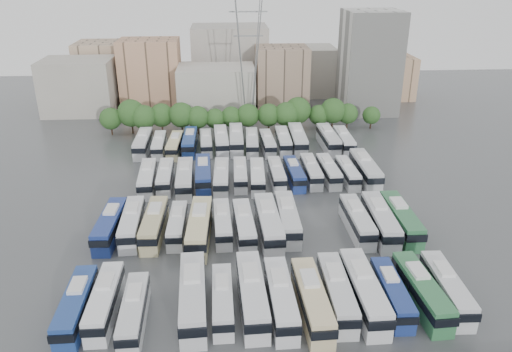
{
  "coord_description": "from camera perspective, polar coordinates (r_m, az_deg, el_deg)",
  "views": [
    {
      "loc": [
        -4.35,
        -70.57,
        37.32
      ],
      "look_at": [
        1.01,
        8.61,
        3.0
      ],
      "focal_mm": 35.0,
      "sensor_mm": 36.0,
      "label": 1
    }
  ],
  "objects": [
    {
      "name": "bus_r0_s11",
      "position": [
        61.82,
        15.25,
        -12.74
      ],
      "size": [
        2.63,
        11.2,
        3.5
      ],
      "rotation": [
        0.0,
        0.0,
        -0.02
      ],
      "color": "navy",
      "rests_on": "ground"
    },
    {
      "name": "bus_r1_s8",
      "position": [
        74.89,
        3.62,
        -4.83
      ],
      "size": [
        2.91,
        12.81,
        4.01
      ],
      "rotation": [
        0.0,
        0.0,
        -0.01
      ],
      "color": "silver",
      "rests_on": "ground"
    },
    {
      "name": "bus_r3_s3",
      "position": [
        107.41,
        -7.57,
        3.91
      ],
      "size": [
        2.84,
        12.27,
        3.84
      ],
      "rotation": [
        0.0,
        0.0,
        -0.01
      ],
      "color": "navy",
      "rests_on": "ground"
    },
    {
      "name": "apartment_tower",
      "position": [
        136.36,
        12.84,
        12.55
      ],
      "size": [
        14.0,
        14.0,
        26.0
      ],
      "primitive_type": "cube",
      "color": "silver",
      "rests_on": "ground"
    },
    {
      "name": "bus_r3_s10",
      "position": [
        107.94,
        4.78,
        4.24
      ],
      "size": [
        3.24,
        13.53,
        4.23
      ],
      "rotation": [
        0.0,
        0.0,
        -0.02
      ],
      "color": "silver",
      "rests_on": "ground"
    },
    {
      "name": "bus_r3_s4",
      "position": [
        107.25,
        -5.72,
        3.86
      ],
      "size": [
        2.88,
        11.03,
        3.43
      ],
      "rotation": [
        0.0,
        0.0,
        0.05
      ],
      "color": "silver",
      "rests_on": "ground"
    },
    {
      "name": "bus_r0_s4",
      "position": [
        59.03,
        -7.23,
        -13.46
      ],
      "size": [
        3.61,
        13.78,
        4.28
      ],
      "rotation": [
        0.0,
        0.0,
        0.05
      ],
      "color": "silver",
      "rests_on": "ground"
    },
    {
      "name": "bus_r0_s6",
      "position": [
        59.03,
        -0.45,
        -13.31
      ],
      "size": [
        3.35,
        13.38,
        4.17
      ],
      "rotation": [
        0.0,
        0.0,
        0.03
      ],
      "color": "silver",
      "rests_on": "ground"
    },
    {
      "name": "bus_r0_s8",
      "position": [
        58.57,
        6.39,
        -13.89
      ],
      "size": [
        3.22,
        12.97,
        4.04
      ],
      "rotation": [
        0.0,
        0.0,
        0.03
      ],
      "color": "beige",
      "rests_on": "ground"
    },
    {
      "name": "bus_r0_s12",
      "position": [
        62.72,
        18.37,
        -12.35
      ],
      "size": [
        3.34,
        12.65,
        3.93
      ],
      "rotation": [
        0.0,
        0.0,
        0.05
      ],
      "color": "#2F6E41",
      "rests_on": "ground"
    },
    {
      "name": "bus_r0_s13",
      "position": [
        64.32,
        20.96,
        -11.87
      ],
      "size": [
        2.99,
        12.05,
        3.76
      ],
      "rotation": [
        0.0,
        0.0,
        -0.03
      ],
      "color": "silver",
      "rests_on": "ground"
    },
    {
      "name": "bus_r0_s9",
      "position": [
        60.22,
        9.22,
        -12.96
      ],
      "size": [
        2.91,
        12.57,
        3.93
      ],
      "rotation": [
        0.0,
        0.0,
        -0.01
      ],
      "color": "silver",
      "rests_on": "ground"
    },
    {
      "name": "bus_r2_s5",
      "position": [
        89.22,
        -3.97,
        -0.1
      ],
      "size": [
        2.92,
        12.04,
        3.76
      ],
      "rotation": [
        0.0,
        0.0,
        -0.03
      ],
      "color": "silver",
      "rests_on": "ground"
    },
    {
      "name": "bus_r1_s2",
      "position": [
        74.86,
        -11.55,
        -5.35
      ],
      "size": [
        3.12,
        12.6,
        3.93
      ],
      "rotation": [
        0.0,
        0.0,
        -0.03
      ],
      "color": "tan",
      "rests_on": "ground"
    },
    {
      "name": "bus_r1_s0",
      "position": [
        76.12,
        -16.33,
        -5.37
      ],
      "size": [
        3.17,
        12.49,
        3.89
      ],
      "rotation": [
        0.0,
        0.0,
        -0.04
      ],
      "color": "navy",
      "rests_on": "ground"
    },
    {
      "name": "bus_r2_s4",
      "position": [
        90.56,
        -6.05,
        0.26
      ],
      "size": [
        3.17,
        12.75,
        3.98
      ],
      "rotation": [
        0.0,
        0.0,
        0.03
      ],
      "color": "navy",
      "rests_on": "ground"
    },
    {
      "name": "bus_r1_s12",
      "position": [
        76.19,
        14.01,
        -4.94
      ],
      "size": [
        3.42,
        13.53,
        4.22
      ],
      "rotation": [
        0.0,
        0.0,
        -0.04
      ],
      "color": "silver",
      "rests_on": "ground"
    },
    {
      "name": "bus_r2_s11",
      "position": [
        92.87,
        8.3,
        0.6
      ],
      "size": [
        2.9,
        11.4,
        3.55
      ],
      "rotation": [
        0.0,
        0.0,
        0.04
      ],
      "color": "silver",
      "rests_on": "ground"
    },
    {
      "name": "bus_r2_s8",
      "position": [
        90.89,
        2.36,
        0.28
      ],
      "size": [
        2.61,
        10.98,
        3.43
      ],
      "rotation": [
        0.0,
        0.0,
        0.02
      ],
      "color": "silver",
      "rests_on": "ground"
    },
    {
      "name": "bus_r3_s1",
      "position": [
        107.29,
        -11.02,
        3.56
      ],
      "size": [
        2.72,
        11.15,
        3.48
      ],
      "rotation": [
        0.0,
        0.0,
        0.03
      ],
      "color": "silver",
      "rests_on": "ground"
    },
    {
      "name": "bus_r2_s12",
      "position": [
        92.89,
        10.42,
        0.41
      ],
      "size": [
        2.64,
        10.91,
        3.41
      ],
      "rotation": [
        0.0,
        0.0,
        0.02
      ],
      "color": "white",
      "rests_on": "ground"
    },
    {
      "name": "bus_r3_s0",
      "position": [
        108.31,
        -12.81,
        3.72
      ],
      "size": [
        2.77,
        12.56,
        3.94
      ],
      "rotation": [
        0.0,
        0.0,
        0.0
      ],
      "color": "silver",
      "rests_on": "ground"
    },
    {
      "name": "bus_r3_s13",
      "position": [
        108.86,
        10.01,
        4.02
      ],
      "size": [
        2.87,
        12.23,
        3.82
      ],
      "rotation": [
        0.0,
        0.0,
        -0.02
      ],
      "color": "silver",
      "rests_on": "ground"
    },
    {
      "name": "bus_r3_s8",
      "position": [
        106.37,
        1.32,
        3.82
      ],
      "size": [
        2.87,
        11.23,
        3.5
      ],
      "rotation": [
        0.0,
        0.0,
        0.04
      ],
      "color": "silver",
      "rests_on": "ground"
    },
    {
      "name": "bus_r2_s9",
      "position": [
        91.17,
        4.39,
        0.33
      ],
      "size": [
        2.95,
        11.28,
        3.51
      ],
      "rotation": [
        0.0,
        0.0,
        0.05
      ],
      "color": "navy",
      "rests_on": "ground"
    },
    {
      "name": "bus_r2_s10",
      "position": [
        92.35,
        6.32,
        0.59
      ],
      "size": [
        2.63,
        11.47,
        3.59
      ],
      "rotation": [
        0.0,
        0.0,
        0.01
      ],
      "color": "silver",
      "rests_on": "ground"
    },
    {
      "name": "bus_r3_s6",
      "position": [
        107.66,
        -2.28,
        4.24
      ],
      "size": [
        3.07,
        13.34,
        4.17
      ],
      "rotation": [
        0.0,
        0.0,
        -0.01
      ],
      "color": "silver",
      "rests_on": "ground"
    },
    {
      "name": "bus_r2_s2",
      "position": [
        90.81,
        -10.33,
        -0.06
      ],
      "size": [
        2.8,
        11.62,
        3.63
      ],
      "rotation": [
        0.0,
        0.0,
        0.02
      ],
      "color": "silver",
      "rests_on": "ground"
    },
    {
      "name": "bus_r2_s7",
      "position": [
        89.47,
        0.16,
        -0.02
      ],
      "size": [
        3.0,
        11.6,
        3.61
      ],
      "rotation": [
        0.0,
        0.0,
        -0.04
      ],
      "color": "white",
      "rests_on": "ground"
    },
    {
      "name": "bus_r3_s9",
      "position": [
        107.45,
        3.14,
        4.07
      ],
      "size": [
        2.74,
        12.02,
        3.76
      ],
      "rotation": [
        0.0,
        0.0,
        -0.01
      ],
      "color": "white",
      "rests_on": "ground"
    },
    {
      "name": "bus_r2_s6",
      "position": [
        90.59,
        -1.81,
        0.21
      ],
      "size": [
        2.6,
        11.02,
        3.44
      ],
      "rotation": [
        0.0,
        0.0,
        -0.02
      ],
      "color": "silver",
      "rests_on": "ground"
    },
    {
      "name": "bus_r0_s0",
      "position": [
        61.09,
        -19.85,
        -13.75
      ],
      "size": [
        2.75,
        11.95,
        3.74
      ],
      "rotation": [
        0.0,
        0.0,
        0.01
      ],
      "color": "navy",
      "rests_on": "ground"
    },
    {
      "name": "bus_r0_s7",
      "position": [
        58.69,
        2.84,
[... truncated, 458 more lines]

